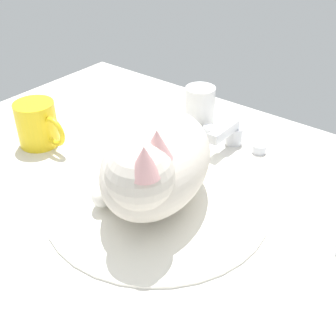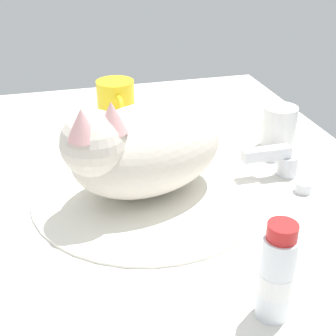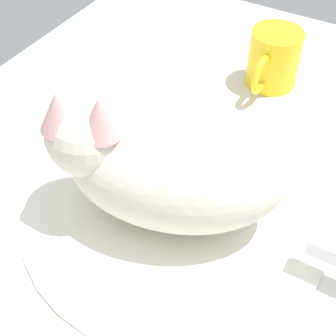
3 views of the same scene
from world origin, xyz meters
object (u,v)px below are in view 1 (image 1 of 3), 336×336
at_px(faucet, 231,135).
at_px(coffee_mug, 37,124).
at_px(cat, 153,164).
at_px(rinse_cup, 200,105).

height_order(faucet, coffee_mug, coffee_mug).
height_order(cat, rinse_cup, cat).
bearing_deg(rinse_cup, coffee_mug, -125.23).
height_order(cat, coffee_mug, cat).
relative_size(faucet, rinse_cup, 1.80).
xyz_separation_m(coffee_mug, rinse_cup, (0.20, 0.28, -0.00)).
bearing_deg(faucet, rinse_cup, 156.07).
distance_m(faucet, rinse_cup, 0.12).
bearing_deg(coffee_mug, cat, -2.30).
bearing_deg(rinse_cup, cat, -69.04).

